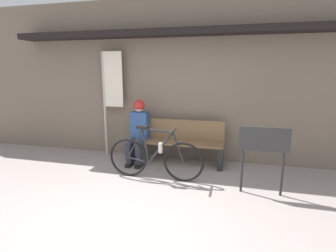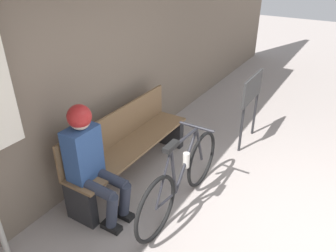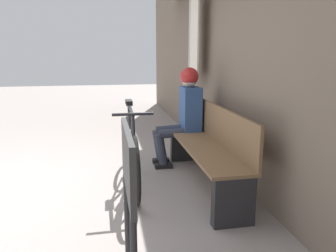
{
  "view_description": "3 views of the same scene",
  "coord_description": "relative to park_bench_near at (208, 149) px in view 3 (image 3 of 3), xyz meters",
  "views": [
    {
      "loc": [
        1.13,
        -2.65,
        1.81
      ],
      "look_at": [
        0.03,
        1.66,
        0.86
      ],
      "focal_mm": 28.0,
      "sensor_mm": 36.0,
      "label": 1
    },
    {
      "loc": [
        -2.53,
        0.05,
        2.49
      ],
      "look_at": [
        0.2,
        1.71,
        0.76
      ],
      "focal_mm": 35.0,
      "sensor_mm": 36.0,
      "label": 2
    },
    {
      "loc": [
        3.31,
        1.11,
        1.42
      ],
      "look_at": [
        0.09,
        1.72,
        0.69
      ],
      "focal_mm": 35.0,
      "sensor_mm": 36.0,
      "label": 3
    }
  ],
  "objects": [
    {
      "name": "signboard",
      "position": [
        1.52,
        -0.96,
        0.33
      ],
      "size": [
        0.71,
        0.04,
        1.02
      ],
      "color": "#232326",
      "rests_on": "ground_plane"
    },
    {
      "name": "bicycle",
      "position": [
        -0.17,
        -0.82,
        -0.04
      ],
      "size": [
        1.65,
        0.4,
        0.91
      ],
      "color": "black",
      "rests_on": "ground_plane"
    },
    {
      "name": "park_bench_near",
      "position": [
        0.0,
        0.0,
        0.0
      ],
      "size": [
        1.86,
        0.42,
        0.86
      ],
      "color": "brown",
      "rests_on": "ground_plane"
    },
    {
      "name": "banner_pole",
      "position": [
        -1.44,
        0.19,
        1.01
      ],
      "size": [
        0.45,
        0.05,
        2.18
      ],
      "color": "#B7B2A8",
      "rests_on": "ground_plane"
    },
    {
      "name": "storefront_wall",
      "position": [
        -0.05,
        0.4,
        1.25
      ],
      "size": [
        12.0,
        0.56,
        3.2
      ],
      "color": "#756656",
      "rests_on": "ground_plane"
    },
    {
      "name": "person_seated",
      "position": [
        -0.72,
        -0.1,
        0.31
      ],
      "size": [
        0.34,
        0.59,
        1.25
      ],
      "color": "#2D3342",
      "rests_on": "ground_plane"
    }
  ]
}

